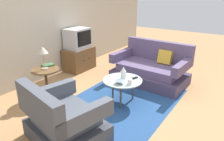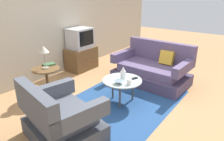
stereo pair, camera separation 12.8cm
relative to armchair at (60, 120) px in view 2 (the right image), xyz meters
The scene contains 16 objects.
ground_plane 1.34m from the armchair, ahead, with size 16.00×16.00×0.00m, color #AD7F51.
back_wall 2.66m from the armchair, 57.75° to the left, with size 9.00×0.12×2.70m, color #BCB29E.
area_rug 1.38m from the armchair, ahead, with size 2.31×1.74×0.00m, color navy.
armchair is the anchor object (origin of this frame).
couch 2.52m from the armchair, ahead, with size 0.98×1.61×0.87m.
coffee_table 1.36m from the armchair, ahead, with size 0.70×0.70×0.44m.
side_table 1.38m from the armchair, 59.35° to the left, with size 0.51×0.51×0.57m.
tv_stand 2.79m from the armchair, 38.11° to the left, with size 0.78×0.51×0.56m.
television 2.84m from the armchair, 38.30° to the left, with size 0.60×0.46×0.50m.
table_lamp 1.51m from the armchair, 59.33° to the left, with size 0.19×0.19×0.43m.
vase 1.41m from the armchair, ahead, with size 0.10×0.10×0.24m.
mug 1.31m from the armchair, 13.68° to the right, with size 0.13×0.08×0.09m.
bowl 1.20m from the armchair, ahead, with size 0.17×0.17×0.05m.
tv_remote_dark 1.53m from the armchair, ahead, with size 0.16×0.10×0.02m.
tv_remote_silver 1.53m from the armchair, ahead, with size 0.15×0.10×0.02m.
book 1.56m from the armchair, 56.27° to the left, with size 0.25×0.20×0.03m.
Camera 2 is at (-2.85, -1.84, 1.92)m, focal length 33.92 mm.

